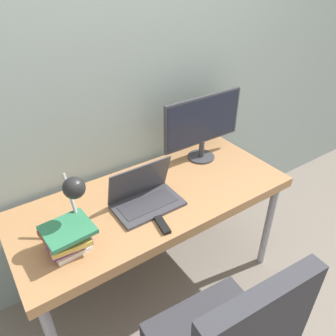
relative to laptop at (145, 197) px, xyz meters
name	(u,v)px	position (x,y,z in m)	size (l,w,h in m)	color
ground_plane	(186,319)	(0.08, -0.31, -0.82)	(12.00, 12.00, 0.00)	#70665B
wall_back	(114,87)	(0.08, 0.44, 0.48)	(8.00, 0.05, 2.60)	gray
desk	(154,204)	(0.08, 0.04, -0.12)	(1.61, 0.68, 0.77)	#996B42
laptop	(145,197)	(0.00, 0.00, 0.00)	(0.37, 0.23, 0.24)	#38383D
monitor	(203,123)	(0.57, 0.21, 0.21)	(0.59, 0.18, 0.44)	#333338
desk_lamp	(74,194)	(-0.39, -0.04, 0.21)	(0.10, 0.24, 0.36)	#4C4C51
book_stack	(67,237)	(-0.47, -0.08, 0.02)	(0.23, 0.23, 0.13)	silver
tv_remote	(162,225)	(-0.02, -0.21, -0.04)	(0.06, 0.14, 0.02)	black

